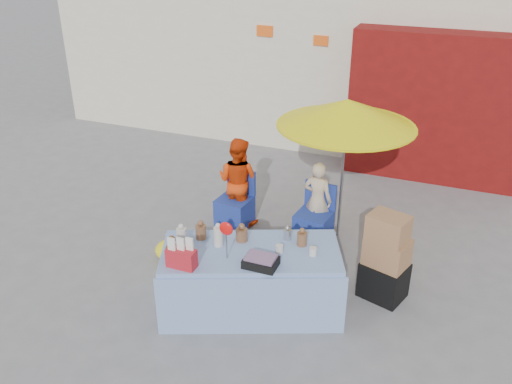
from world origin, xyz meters
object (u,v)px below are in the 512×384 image
at_px(vendor_orange, 238,181).
at_px(market_table, 250,278).
at_px(chair_left, 235,210).
at_px(vendor_beige, 317,200).
at_px(chair_right, 314,225).
at_px(box_stack, 386,260).
at_px(umbrella, 347,113).

bearing_deg(vendor_orange, market_table, 123.82).
height_order(chair_left, vendor_beige, vendor_beige).
distance_m(market_table, vendor_beige, 1.93).
bearing_deg(vendor_orange, chair_right, -179.46).
distance_m(chair_left, box_stack, 2.62).
xyz_separation_m(chair_left, vendor_orange, (-0.00, 0.13, 0.43)).
xyz_separation_m(vendor_orange, umbrella, (1.55, 0.15, 1.21)).
relative_size(vendor_orange, vendor_beige, 1.16).
relative_size(market_table, vendor_orange, 1.70).
bearing_deg(vendor_orange, chair_left, 97.44).
height_order(market_table, umbrella, umbrella).
xyz_separation_m(chair_right, umbrella, (0.30, 0.28, 1.64)).
xyz_separation_m(market_table, vendor_orange, (-0.98, 1.91, 0.27)).
height_order(chair_left, vendor_orange, vendor_orange).
bearing_deg(chair_left, chair_right, 6.66).
xyz_separation_m(chair_left, umbrella, (1.55, 0.28, 1.64)).
relative_size(market_table, chair_left, 2.73).
bearing_deg(umbrella, chair_right, -136.36).
bearing_deg(market_table, vendor_beige, 59.71).
xyz_separation_m(chair_right, box_stack, (1.17, -0.97, 0.27)).
relative_size(chair_left, chair_right, 1.00).
bearing_deg(chair_right, umbrella, 50.30).
bearing_deg(vendor_orange, box_stack, 162.18).
bearing_deg(chair_right, chair_left, -173.34).
height_order(chair_right, box_stack, box_stack).
bearing_deg(umbrella, box_stack, -55.18).
distance_m(market_table, umbrella, 2.60).
relative_size(vendor_orange, umbrella, 0.65).
bearing_deg(umbrella, market_table, -105.51).
xyz_separation_m(market_table, umbrella, (0.57, 2.06, 1.48)).
xyz_separation_m(market_table, chair_left, (-0.98, 1.77, -0.16)).
bearing_deg(box_stack, market_table, -150.83).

